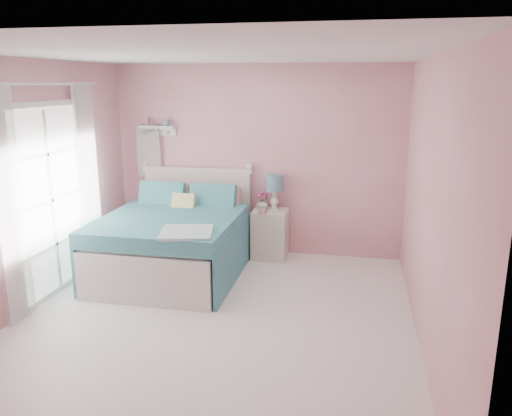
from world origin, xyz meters
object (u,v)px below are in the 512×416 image
(bed, at_px, (175,242))
(vase, at_px, (262,204))
(nightstand, at_px, (270,234))
(table_lamp, at_px, (274,185))
(teacup, at_px, (263,211))

(bed, distance_m, vase, 1.31)
(nightstand, xyz_separation_m, vase, (-0.12, 0.04, 0.41))
(bed, distance_m, table_lamp, 1.53)
(nightstand, xyz_separation_m, teacup, (-0.07, -0.17, 0.37))
(nightstand, relative_size, teacup, 7.70)
(bed, height_order, nightstand, bed)
(table_lamp, bearing_deg, vase, -172.08)
(nightstand, xyz_separation_m, table_lamp, (0.05, 0.06, 0.67))
(nightstand, distance_m, table_lamp, 0.67)
(bed, xyz_separation_m, vase, (0.97, 0.82, 0.34))
(table_lamp, height_order, vase, table_lamp)
(nightstand, height_order, vase, vase)
(teacup, bearing_deg, vase, 102.62)
(teacup, bearing_deg, bed, -148.71)
(bed, bearing_deg, vase, 40.48)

